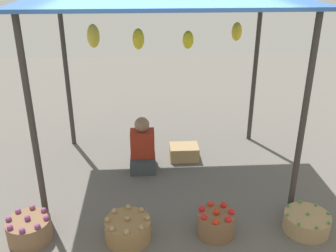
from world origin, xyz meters
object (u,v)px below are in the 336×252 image
basket_potatoes (128,229)px  basket_red_tomatoes (216,223)px  basket_purple_onions (29,229)px  wooden_crate_near_vendor (184,152)px  basket_green_chilies (306,222)px  vendor_person (143,149)px

basket_potatoes → basket_red_tomatoes: (0.96, 0.03, 0.01)m
basket_purple_onions → basket_potatoes: (1.06, -0.05, -0.01)m
basket_purple_onions → basket_red_tomatoes: basket_red_tomatoes is taller
basket_purple_onions → wooden_crate_near_vendor: basket_purple_onions is taller
basket_purple_onions → basket_green_chilies: size_ratio=0.93×
basket_green_chilies → basket_red_tomatoes: bearing=179.7°
basket_red_tomatoes → basket_purple_onions: bearing=179.2°
basket_potatoes → basket_red_tomatoes: bearing=1.5°
basket_red_tomatoes → basket_potatoes: bearing=-178.5°
vendor_person → wooden_crate_near_vendor: size_ratio=1.81×
basket_purple_onions → basket_potatoes: basket_purple_onions is taller
basket_red_tomatoes → basket_green_chilies: size_ratio=0.82×
basket_green_chilies → wooden_crate_near_vendor: bearing=124.4°
vendor_person → wooden_crate_near_vendor: (0.62, 0.24, -0.19)m
vendor_person → basket_red_tomatoes: size_ratio=1.87×
basket_purple_onions → wooden_crate_near_vendor: bearing=43.0°
basket_purple_onions → basket_green_chilies: (3.05, -0.03, -0.03)m
vendor_person → wooden_crate_near_vendor: 0.69m
basket_red_tomatoes → vendor_person: bearing=117.8°
vendor_person → basket_purple_onions: bearing=-129.5°
vendor_person → basket_green_chilies: size_ratio=1.54×
basket_potatoes → basket_purple_onions: bearing=177.1°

